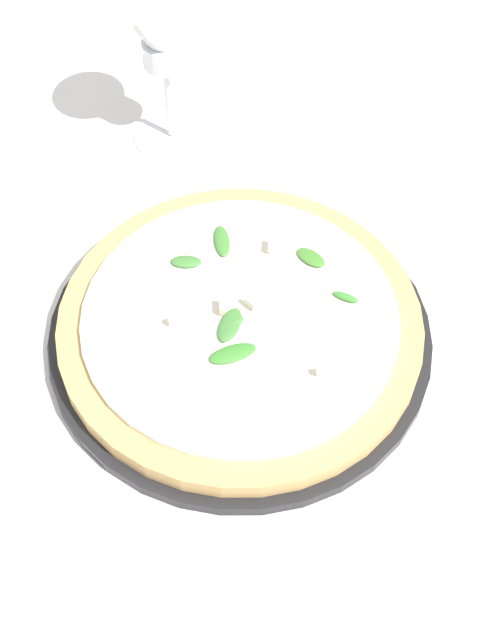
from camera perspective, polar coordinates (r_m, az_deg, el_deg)
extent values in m
plane|color=silver|center=(0.80, -1.66, -2.73)|extent=(6.00, 6.00, 0.00)
cylinder|color=black|center=(0.81, 0.00, -1.00)|extent=(0.35, 0.35, 0.01)
cylinder|color=tan|center=(0.80, 0.00, -0.38)|extent=(0.33, 0.33, 0.02)
cylinder|color=silver|center=(0.79, 0.00, 0.13)|extent=(0.28, 0.28, 0.01)
ellipsoid|color=#417B37|center=(0.78, -0.66, -0.32)|extent=(0.04, 0.04, 0.01)
ellipsoid|color=#3D852F|center=(0.76, -0.47, -2.16)|extent=(0.04, 0.02, 0.01)
ellipsoid|color=#3D8D35|center=(0.80, 6.78, 1.47)|extent=(0.02, 0.02, 0.01)
ellipsoid|color=#437F37|center=(0.83, -3.17, 3.82)|extent=(0.03, 0.02, 0.01)
ellipsoid|color=#44832E|center=(0.83, 4.56, 4.01)|extent=(0.03, 0.03, 0.01)
ellipsoid|color=#417F36|center=(0.78, -0.49, -0.26)|extent=(0.03, 0.02, 0.01)
ellipsoid|color=#428233|center=(0.84, -1.16, 5.07)|extent=(0.02, 0.04, 0.01)
cube|color=beige|center=(0.83, 2.00, 4.84)|extent=(0.01, 0.01, 0.01)
cube|color=beige|center=(0.79, 0.67, 1.11)|extent=(0.01, 0.01, 0.01)
cube|color=beige|center=(0.78, -1.16, 0.93)|extent=(0.01, 0.01, 0.01)
cube|color=beige|center=(0.78, -4.18, 0.09)|extent=(0.01, 0.01, 0.01)
cube|color=beige|center=(0.75, 5.38, -3.24)|extent=(0.01, 0.01, 0.01)
cylinder|color=white|center=(1.00, -4.41, 11.74)|extent=(0.08, 0.08, 0.00)
cylinder|color=white|center=(0.97, -4.58, 13.79)|extent=(0.01, 0.01, 0.09)
cone|color=white|center=(0.92, -4.93, 17.70)|extent=(0.08, 0.08, 0.07)
cylinder|color=white|center=(0.93, -4.84, 16.70)|extent=(0.05, 0.05, 0.03)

